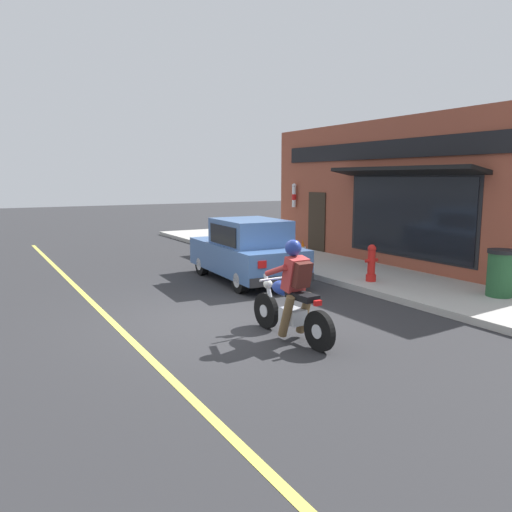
{
  "coord_description": "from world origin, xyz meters",
  "views": [
    {
      "loc": [
        -3.92,
        -7.88,
        2.57
      ],
      "look_at": [
        1.27,
        1.06,
        0.95
      ],
      "focal_mm": 35.0,
      "sensor_mm": 36.0,
      "label": 1
    }
  ],
  "objects_px": {
    "motorcycle_with_rider": "(292,298)",
    "trash_bin": "(500,273)",
    "traffic_cone": "(303,249)",
    "car_hatchback": "(247,251)",
    "fire_hydrant": "(371,263)"
  },
  "relations": [
    {
      "from": "traffic_cone",
      "to": "trash_bin",
      "type": "bearing_deg",
      "value": -82.98
    },
    {
      "from": "trash_bin",
      "to": "fire_hydrant",
      "type": "height_order",
      "value": "trash_bin"
    },
    {
      "from": "motorcycle_with_rider",
      "to": "fire_hydrant",
      "type": "distance_m",
      "value": 4.45
    },
    {
      "from": "trash_bin",
      "to": "traffic_cone",
      "type": "xyz_separation_m",
      "value": [
        -0.74,
        5.98,
        -0.2
      ]
    },
    {
      "from": "car_hatchback",
      "to": "fire_hydrant",
      "type": "distance_m",
      "value": 3.05
    },
    {
      "from": "motorcycle_with_rider",
      "to": "traffic_cone",
      "type": "bearing_deg",
      "value": 53.21
    },
    {
      "from": "car_hatchback",
      "to": "trash_bin",
      "type": "bearing_deg",
      "value": -52.97
    },
    {
      "from": "motorcycle_with_rider",
      "to": "trash_bin",
      "type": "relative_size",
      "value": 2.06
    },
    {
      "from": "traffic_cone",
      "to": "motorcycle_with_rider",
      "type": "bearing_deg",
      "value": -126.79
    },
    {
      "from": "fire_hydrant",
      "to": "motorcycle_with_rider",
      "type": "bearing_deg",
      "value": -149.18
    },
    {
      "from": "trash_bin",
      "to": "traffic_cone",
      "type": "bearing_deg",
      "value": 97.02
    },
    {
      "from": "trash_bin",
      "to": "fire_hydrant",
      "type": "bearing_deg",
      "value": 116.45
    },
    {
      "from": "car_hatchback",
      "to": "trash_bin",
      "type": "distance_m",
      "value": 5.73
    },
    {
      "from": "motorcycle_with_rider",
      "to": "trash_bin",
      "type": "distance_m",
      "value": 5.06
    },
    {
      "from": "car_hatchback",
      "to": "trash_bin",
      "type": "xyz_separation_m",
      "value": [
        3.45,
        -4.57,
        -0.13
      ]
    }
  ]
}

